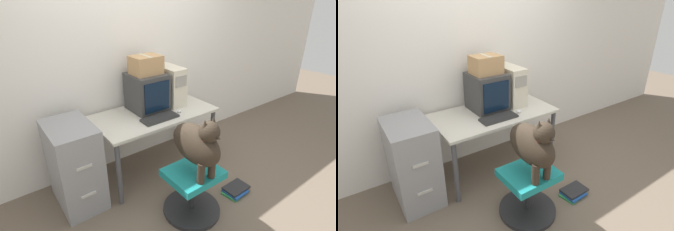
{
  "view_description": "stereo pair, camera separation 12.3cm",
  "coord_description": "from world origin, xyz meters",
  "views": [
    {
      "loc": [
        -1.49,
        -1.88,
        1.94
      ],
      "look_at": [
        -0.07,
        0.01,
        0.84
      ],
      "focal_mm": 28.0,
      "sensor_mm": 36.0,
      "label": 1
    },
    {
      "loc": [
        -1.39,
        -1.95,
        1.94
      ],
      "look_at": [
        -0.07,
        0.01,
        0.84
      ],
      "focal_mm": 28.0,
      "sensor_mm": 36.0,
      "label": 2
    }
  ],
  "objects": [
    {
      "name": "computer_mouse",
      "position": [
        0.22,
        0.18,
        0.75
      ],
      "size": [
        0.06,
        0.04,
        0.04
      ],
      "color": "silver",
      "rests_on": "desk"
    },
    {
      "name": "keyboard",
      "position": [
        -0.05,
        0.18,
        0.75
      ],
      "size": [
        0.41,
        0.17,
        0.03
      ],
      "color": "#2D2D2D",
      "rests_on": "desk"
    },
    {
      "name": "cardboard_box",
      "position": [
        -0.01,
        0.48,
        1.25
      ],
      "size": [
        0.31,
        0.25,
        0.2
      ],
      "color": "tan",
      "rests_on": "crt_monitor"
    },
    {
      "name": "pc_tower",
      "position": [
        0.31,
        0.49,
        0.96
      ],
      "size": [
        0.2,
        0.45,
        0.45
      ],
      "color": "beige",
      "rests_on": "desk"
    },
    {
      "name": "crt_monitor",
      "position": [
        -0.01,
        0.48,
        0.94
      ],
      "size": [
        0.38,
        0.41,
        0.42
      ],
      "color": "#383838",
      "rests_on": "desk"
    },
    {
      "name": "wall_back",
      "position": [
        0.0,
        0.79,
        1.3
      ],
      "size": [
        8.0,
        0.05,
        2.6
      ],
      "color": "white",
      "rests_on": "ground_plane"
    },
    {
      "name": "book_stack_floor",
      "position": [
        0.42,
        -0.55,
        0.03
      ],
      "size": [
        0.3,
        0.23,
        0.06
      ],
      "color": "#2D8C47",
      "rests_on": "ground_plane"
    },
    {
      "name": "ground_plane",
      "position": [
        0.0,
        0.0,
        0.0
      ],
      "size": [
        12.0,
        12.0,
        0.0
      ],
      "primitive_type": "plane",
      "color": "#6B5B4C"
    },
    {
      "name": "office_chair",
      "position": [
        -0.13,
        -0.45,
        0.24
      ],
      "size": [
        0.56,
        0.56,
        0.48
      ],
      "color": "#262628",
      "rests_on": "ground_plane"
    },
    {
      "name": "desk",
      "position": [
        0.0,
        0.36,
        0.65
      ],
      "size": [
        1.36,
        0.73,
        0.73
      ],
      "color": "beige",
      "rests_on": "ground_plane"
    },
    {
      "name": "dog",
      "position": [
        -0.13,
        -0.49,
        0.78
      ],
      "size": [
        0.24,
        0.54,
        0.59
      ],
      "color": "#33281E",
      "rests_on": "office_chair"
    },
    {
      "name": "filing_cabinet",
      "position": [
        -0.95,
        0.35,
        0.43
      ],
      "size": [
        0.4,
        0.62,
        0.86
      ],
      "color": "gray",
      "rests_on": "ground_plane"
    }
  ]
}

